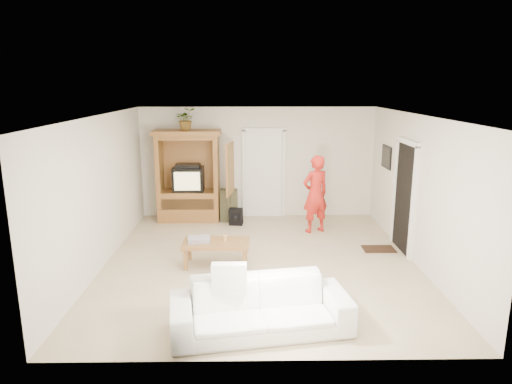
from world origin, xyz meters
The scene contains 19 objects.
floor centered at (0.00, 0.00, 0.00)m, with size 6.00×6.00×0.00m, color tan.
ceiling centered at (0.00, 0.00, 2.60)m, with size 6.00×6.00×0.00m, color white.
wall_back centered at (0.00, 3.00, 1.30)m, with size 5.50×5.50×0.00m, color silver.
wall_front centered at (0.00, -3.00, 1.30)m, with size 5.50×5.50×0.00m, color silver.
wall_left centered at (-2.75, 0.00, 1.30)m, with size 6.00×6.00×0.00m, color silver.
wall_right centered at (2.75, 0.00, 1.30)m, with size 6.00×6.00×0.00m, color silver.
armoire centered at (-1.58, 2.66, 0.91)m, with size 1.82×1.14×2.10m.
door_back centered at (0.15, 2.97, 1.02)m, with size 0.85×0.05×2.04m, color white.
doorway_right centered at (2.73, 0.60, 1.02)m, with size 0.05×0.90×2.04m, color black.
framed_picture centered at (2.73, 1.90, 1.60)m, with size 0.03×0.60×0.48m, color black.
doormat centered at (2.30, 0.60, 0.01)m, with size 0.60×0.40×0.02m, color #382316.
plant centered at (-1.60, 2.63, 2.35)m, with size 0.45×0.39×0.50m, color #4C7238.
man centered at (1.21, 1.73, 0.83)m, with size 0.61×0.40×1.67m, color red.
sofa centered at (-0.06, -2.33, 0.33)m, with size 2.28×0.89×0.67m, color white.
coffee_table centered at (-0.78, -0.11, 0.38)m, with size 1.17×0.65×0.43m.
towel centered at (-1.08, -0.11, 0.47)m, with size 0.38×0.28×0.08m, color #DD4961.
candle centered at (-0.62, -0.06, 0.48)m, with size 0.08×0.08×0.10m, color tan.
backpack_black centered at (-0.50, 2.21, 0.19)m, with size 0.30×0.18×0.37m, color black, non-canonical shape.
backpack_olive centered at (-0.67, 2.56, 0.37)m, with size 0.39×0.29×0.74m, color #47442B, non-canonical shape.
Camera 1 is at (-0.19, -7.66, 3.11)m, focal length 32.00 mm.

